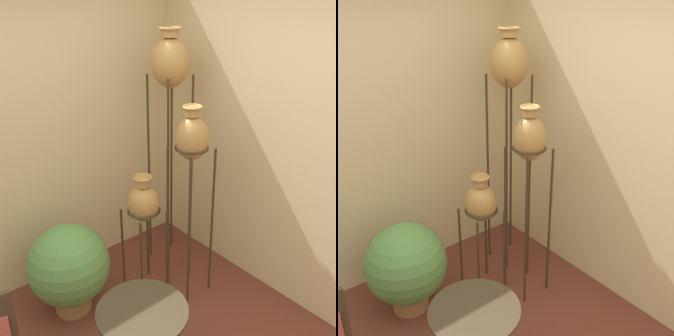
% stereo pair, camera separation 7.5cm
% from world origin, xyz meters
% --- Properties ---
extents(wall_back, '(7.21, 0.06, 2.70)m').
position_xyz_m(wall_back, '(0.00, 1.63, 1.35)').
color(wall_back, beige).
rests_on(wall_back, ground_plane).
extents(wall_right, '(0.06, 7.21, 2.70)m').
position_xyz_m(wall_right, '(1.63, 0.00, 1.35)').
color(wall_right, beige).
rests_on(wall_right, ground_plane).
extents(vase_stand_tall, '(0.31, 0.31, 2.14)m').
position_xyz_m(vase_stand_tall, '(1.22, 1.10, 1.81)').
color(vase_stand_tall, '#382D1E').
rests_on(vase_stand_tall, ground_plane).
extents(vase_stand_medium, '(0.28, 0.28, 1.64)m').
position_xyz_m(vase_stand_medium, '(1.05, 0.65, 1.34)').
color(vase_stand_medium, '#382D1E').
rests_on(vase_stand_medium, ground_plane).
extents(vase_stand_short, '(0.29, 0.29, 1.08)m').
position_xyz_m(vase_stand_short, '(0.76, 0.88, 0.83)').
color(vase_stand_short, '#382D1E').
rests_on(vase_stand_short, ground_plane).
extents(potted_plant, '(0.64, 0.64, 0.76)m').
position_xyz_m(potted_plant, '(0.15, 1.07, 0.41)').
color(potted_plant, olive).
rests_on(potted_plant, ground_plane).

